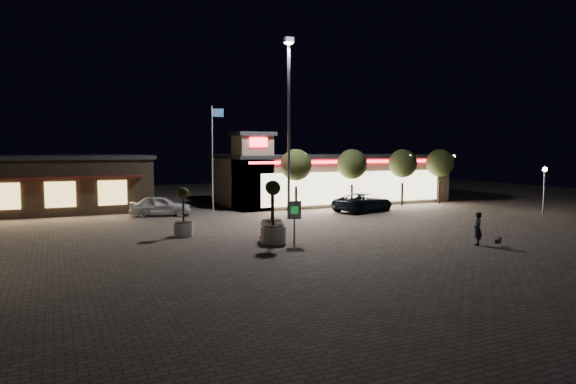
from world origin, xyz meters
name	(u,v)px	position (x,y,z in m)	size (l,w,h in m)	color
ground	(317,237)	(0.00, 0.00, 0.00)	(90.00, 90.00, 0.00)	#70635A
retail_building	(328,178)	(9.51, 15.82, 2.21)	(20.40, 8.40, 6.10)	gray
restaurant_building	(38,183)	(-14.00, 19.97, 2.16)	(16.40, 11.00, 4.30)	#382D23
floodlight_pole	(289,117)	(2.00, 8.00, 7.02)	(0.60, 0.40, 12.38)	gray
flagpole	(214,150)	(-1.90, 13.00, 4.74)	(0.95, 0.10, 8.00)	white
lamp_post_east	(544,181)	(20.00, 2.00, 2.46)	(0.36, 0.36, 3.48)	gray
string_tree_a	(296,165)	(4.00, 11.00, 3.56)	(2.42, 2.42, 4.79)	#332319
string_tree_b	(352,164)	(9.00, 11.00, 3.56)	(2.42, 2.42, 4.79)	#332319
string_tree_c	(403,164)	(14.00, 11.00, 3.56)	(2.42, 2.42, 4.79)	#332319
string_tree_d	(440,163)	(18.00, 11.00, 3.56)	(2.42, 2.42, 4.79)	#332319
pickup_truck	(363,202)	(8.64, 8.73, 0.72)	(2.37, 5.15, 1.43)	black
white_sedan	(160,206)	(-6.00, 12.61, 0.73)	(1.73, 4.30, 1.46)	silver
pedestrian	(478,229)	(6.21, -5.35, 0.83)	(0.61, 0.40, 1.66)	black
dog	(499,240)	(7.01, -5.96, 0.29)	(0.54, 0.35, 0.29)	#59514C
planter_left	(183,221)	(-6.47, 3.50, 0.84)	(1.11, 1.11, 2.72)	silver
planter_mid	(273,224)	(-2.80, -0.52, 0.99)	(1.31, 1.31, 3.21)	silver
planter_right	(272,218)	(-1.95, 1.69, 0.94)	(1.24, 1.24, 3.05)	silver
valet_sign	(294,214)	(-1.86, -1.03, 1.52)	(0.70, 0.29, 2.17)	gray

